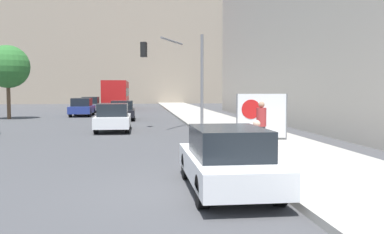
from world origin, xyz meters
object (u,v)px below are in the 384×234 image
car_on_road_nearest (113,117)px  street_tree_midblock (8,67)px  traffic_light_pole (178,64)px  car_on_road_far_lane (91,104)px  seated_protester (256,139)px  parked_car_curbside (227,159)px  car_on_road_distant (82,107)px  jogger_on_sidewalk (261,125)px  car_on_road_midblock (122,110)px  city_bus_on_road (117,93)px  protest_banner (261,116)px

car_on_road_nearest → street_tree_midblock: 13.94m
traffic_light_pole → car_on_road_far_lane: 21.65m
car_on_road_far_lane → street_tree_midblock: bearing=-116.6°
seated_protester → parked_car_curbside: 3.25m
car_on_road_distant → car_on_road_far_lane: (-0.01, 6.76, -0.00)m
jogger_on_sidewalk → car_on_road_midblock: bearing=-61.2°
jogger_on_sidewalk → car_on_road_far_lane: 30.97m
seated_protester → car_on_road_nearest: (-4.80, 11.26, -0.05)m
car_on_road_nearest → city_bus_on_road: city_bus_on_road is taller
parked_car_curbside → car_on_road_nearest: 14.55m
seated_protester → car_on_road_far_lane: bearing=103.5°
jogger_on_sidewalk → car_on_road_distant: size_ratio=0.37×
street_tree_midblock → seated_protester: bearing=-58.8°
protest_banner → car_on_road_nearest: (-6.39, 6.26, -0.42)m
protest_banner → car_on_road_midblock: bearing=112.7°
jogger_on_sidewalk → parked_car_curbside: bearing=78.0°
parked_car_curbside → car_on_road_midblock: car_on_road_midblock is taller
seated_protester → car_on_road_midblock: 20.47m
traffic_light_pole → street_tree_midblock: bearing=139.3°
car_on_road_distant → city_bus_on_road: city_bus_on_road is taller
jogger_on_sidewalk → street_tree_midblock: (-14.04, 19.65, 2.96)m
jogger_on_sidewalk → street_tree_midblock: size_ratio=0.30×
car_on_road_distant → car_on_road_midblock: bearing=-55.0°
traffic_light_pole → car_on_road_distant: bearing=117.3°
car_on_road_midblock → protest_banner: bearing=-67.3°
traffic_light_pole → car_on_road_far_lane: size_ratio=1.06×
seated_protester → jogger_on_sidewalk: (0.78, 2.20, 0.21)m
car_on_road_distant → traffic_light_pole: bearing=-62.7°
protest_banner → car_on_road_far_lane: size_ratio=0.45×
traffic_light_pole → car_on_road_far_lane: bearing=109.0°
car_on_road_far_lane → car_on_road_distant: bearing=-89.9°
parked_car_curbside → car_on_road_midblock: size_ratio=1.02×
car_on_road_far_lane → parked_car_curbside: bearing=-78.9°
car_on_road_distant → city_bus_on_road: size_ratio=0.37×
car_on_road_midblock → street_tree_midblock: 9.40m
jogger_on_sidewalk → protest_banner: protest_banner is taller
traffic_light_pole → parked_car_curbside: size_ratio=1.17×
jogger_on_sidewalk → car_on_road_nearest: bearing=-46.6°
seated_protester → car_on_road_distant: size_ratio=0.27×
protest_banner → car_on_road_distant: (-9.84, 20.06, -0.41)m
car_on_road_midblock → city_bus_on_road: bearing=94.4°
jogger_on_sidewalk → traffic_light_pole: traffic_light_pole is taller
protest_banner → traffic_light_pole: size_ratio=0.43×
jogger_on_sidewalk → car_on_road_midblock: jogger_on_sidewalk is taller
protest_banner → city_bus_on_road: bearing=103.0°
car_on_road_far_lane → city_bus_on_road: bearing=70.3°
car_on_road_midblock → car_on_road_distant: bearing=125.0°
seated_protester → protest_banner: size_ratio=0.55×
car_on_road_midblock → car_on_road_far_lane: 12.43m
car_on_road_distant → city_bus_on_road: bearing=80.3°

